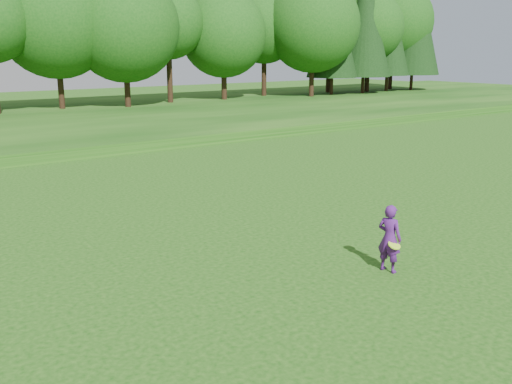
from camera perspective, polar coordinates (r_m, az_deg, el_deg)
ground at (r=13.70m, az=14.21°, el=-8.56°), size 140.00×140.00×0.00m
berm at (r=43.36m, az=-22.84°, el=6.47°), size 130.00×30.00×0.60m
walking_path at (r=30.08m, az=-16.38°, el=3.59°), size 130.00×1.60×0.04m
woman at (r=13.91m, az=13.20°, el=-4.54°), size 0.51×0.68×1.65m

